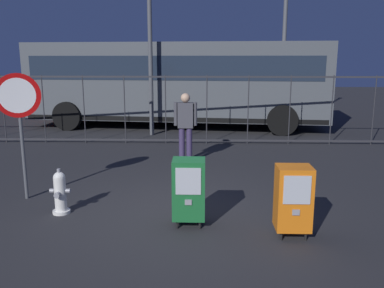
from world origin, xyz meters
The scene contains 10 objects.
ground_plane centered at (0.00, 0.00, 0.00)m, with size 60.00×60.00×0.00m, color #262628.
fire_hydrant centered at (-1.79, -0.05, 0.35)m, with size 0.33×0.32×0.75m.
newspaper_box_primary centered at (1.77, -0.81, 0.57)m, with size 0.48×0.42×1.02m.
newspaper_box_secondary centered at (0.30, -0.47, 0.57)m, with size 0.48×0.42×1.02m.
stop_sign centered at (-2.66, 0.62, 1.60)m, with size 0.71×0.31×2.23m.
pedestrian centered at (0.08, 3.31, 0.95)m, with size 0.55×0.22×1.67m.
fence_barrier centered at (0.00, 5.54, 1.02)m, with size 18.03×0.04×2.00m.
bus_near centered at (-0.46, 8.54, 1.71)m, with size 10.70×3.63×3.00m.
bus_far centered at (-1.77, 12.49, 1.71)m, with size 10.54×2.90×3.00m.
street_light_near_right centered at (-1.19, 6.88, 3.95)m, with size 0.32×0.32×6.79m.
Camera 1 is at (0.52, -6.22, 2.47)m, focal length 38.01 mm.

